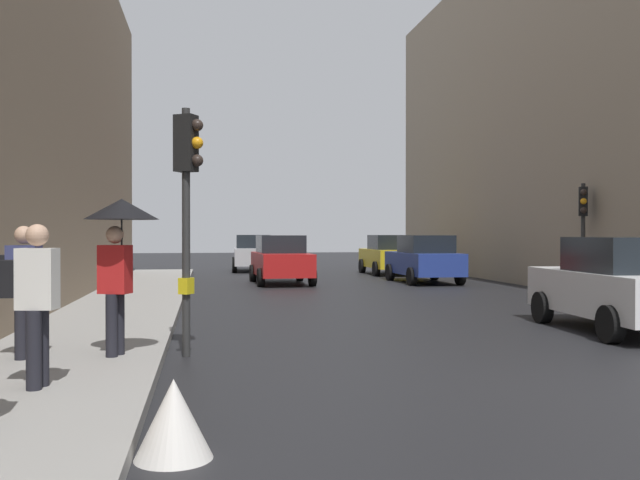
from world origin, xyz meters
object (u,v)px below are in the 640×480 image
object	(u,v)px
pedestrian_with_umbrella	(120,233)
warning_sign_triangle	(174,419)
car_silver_hatchback	(253,253)
pedestrian_with_black_backpack	(33,295)
car_red_sedan	(281,260)
traffic_light_near_right	(187,185)
car_blue_van	(424,259)
car_yellow_taxi	(389,255)
traffic_light_mid_street	(583,219)
pedestrian_with_grey_backpack	(21,283)
car_white_compact	(621,285)

from	to	relation	value
pedestrian_with_umbrella	warning_sign_triangle	distance (m)	4.46
car_silver_hatchback	pedestrian_with_black_backpack	size ratio (longest dim) A/B	2.41
car_red_sedan	traffic_light_near_right	bearing A→B (deg)	-101.24
car_blue_van	car_yellow_taxi	world-z (taller)	same
car_blue_van	warning_sign_triangle	xyz separation A→B (m)	(-8.26, -19.45, -0.55)
traffic_light_near_right	car_yellow_taxi	bearing A→B (deg)	67.37
car_silver_hatchback	traffic_light_mid_street	bearing A→B (deg)	-61.61
car_blue_van	traffic_light_near_right	bearing A→B (deg)	-119.49
pedestrian_with_grey_backpack	pedestrian_with_umbrella	bearing A→B (deg)	-0.63
car_yellow_taxi	pedestrian_with_umbrella	xyz separation A→B (m)	(-9.23, -20.72, 0.96)
car_yellow_taxi	car_silver_hatchback	bearing A→B (deg)	146.35
car_yellow_taxi	car_silver_hatchback	distance (m)	6.96
car_yellow_taxi	pedestrian_with_grey_backpack	size ratio (longest dim) A/B	2.37
pedestrian_with_grey_backpack	car_yellow_taxi	bearing A→B (deg)	63.09
traffic_light_mid_street	pedestrian_with_grey_backpack	world-z (taller)	traffic_light_mid_street
pedestrian_with_umbrella	pedestrian_with_black_backpack	world-z (taller)	pedestrian_with_umbrella
car_blue_van	car_white_compact	xyz separation A→B (m)	(-0.40, -13.23, 0.00)
traffic_light_mid_street	pedestrian_with_black_backpack	bearing A→B (deg)	-139.13
car_blue_van	pedestrian_with_umbrella	distance (m)	17.90
traffic_light_near_right	pedestrian_with_umbrella	xyz separation A→B (m)	(-0.89, -0.73, -0.70)
traffic_light_near_right	pedestrian_with_black_backpack	xyz separation A→B (m)	(-1.57, -2.65, -1.38)
car_yellow_taxi	car_white_compact	distance (m)	18.61
car_red_sedan	pedestrian_with_grey_backpack	world-z (taller)	pedestrian_with_grey_backpack
traffic_light_mid_street	warning_sign_triangle	xyz separation A→B (m)	(-10.98, -13.05, -1.93)
traffic_light_mid_street	pedestrian_with_black_backpack	xyz separation A→B (m)	(-12.56, -10.87, -1.09)
pedestrian_with_grey_backpack	car_blue_van	bearing A→B (deg)	55.75
pedestrian_with_black_backpack	warning_sign_triangle	size ratio (longest dim) A/B	2.72
car_blue_van	car_yellow_taxi	xyz separation A→B (m)	(0.07, 5.37, 0.00)
pedestrian_with_umbrella	pedestrian_with_black_backpack	bearing A→B (deg)	-109.54
car_white_compact	pedestrian_with_umbrella	world-z (taller)	pedestrian_with_umbrella
traffic_light_mid_street	pedestrian_with_grey_backpack	xyz separation A→B (m)	(-13.16, -8.94, -1.09)
warning_sign_triangle	traffic_light_near_right	bearing A→B (deg)	90.08
car_blue_van	warning_sign_triangle	bearing A→B (deg)	-113.01
car_blue_van	pedestrian_with_umbrella	bearing A→B (deg)	-120.82
pedestrian_with_grey_backpack	warning_sign_triangle	world-z (taller)	pedestrian_with_grey_backpack
traffic_light_near_right	car_blue_van	xyz separation A→B (m)	(8.27, 14.62, -1.66)
pedestrian_with_grey_backpack	warning_sign_triangle	xyz separation A→B (m)	(2.18, -4.11, -0.84)
warning_sign_triangle	pedestrian_with_grey_backpack	bearing A→B (deg)	117.93
pedestrian_with_black_backpack	traffic_light_mid_street	bearing A→B (deg)	40.87
car_yellow_taxi	warning_sign_triangle	world-z (taller)	car_yellow_taxi
car_yellow_taxi	traffic_light_mid_street	bearing A→B (deg)	-77.29
pedestrian_with_umbrella	car_red_sedan	bearing A→B (deg)	76.18
car_white_compact	traffic_light_mid_street	bearing A→B (deg)	65.45
traffic_light_near_right	pedestrian_with_black_backpack	world-z (taller)	traffic_light_near_right
car_blue_van	pedestrian_with_black_backpack	size ratio (longest dim) A/B	2.40
car_red_sedan	pedestrian_with_black_backpack	xyz separation A→B (m)	(-4.55, -17.65, 0.29)
pedestrian_with_umbrella	pedestrian_with_grey_backpack	world-z (taller)	pedestrian_with_umbrella
traffic_light_near_right	warning_sign_triangle	distance (m)	5.31
car_red_sedan	pedestrian_with_black_backpack	bearing A→B (deg)	-104.46
traffic_light_mid_street	pedestrian_with_umbrella	distance (m)	14.88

